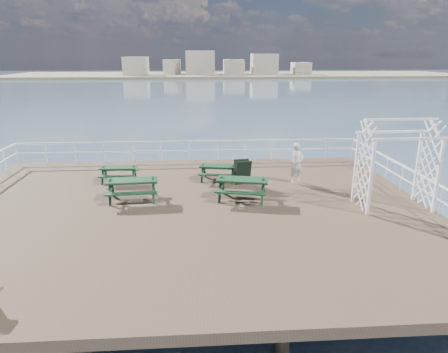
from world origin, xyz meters
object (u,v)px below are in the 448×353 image
picnic_table_c (218,169)px  trellis_arbor (396,169)px  picnic_table_b (242,184)px  picnic_table_a (119,171)px  person (297,163)px  picnic_table_d (132,185)px

picnic_table_c → trellis_arbor: 7.31m
picnic_table_c → picnic_table_b: bearing=-60.3°
picnic_table_a → person: 7.84m
picnic_table_d → trellis_arbor: 9.82m
trellis_arbor → person: size_ratio=1.87×
picnic_table_a → person: size_ratio=0.92×
picnic_table_b → picnic_table_c: picnic_table_b is taller
picnic_table_a → picnic_table_c: (4.39, -0.11, 0.01)m
trellis_arbor → picnic_table_d: bearing=170.9°
picnic_table_c → person: 3.47m
picnic_table_b → picnic_table_d: (-4.24, 0.21, -0.00)m
picnic_table_d → person: person is taller
picnic_table_c → picnic_table_d: (-3.44, -2.30, 0.10)m
picnic_table_b → picnic_table_d: bearing=-169.7°
picnic_table_b → picnic_table_d: 4.24m
picnic_table_b → person: size_ratio=1.27×
picnic_table_b → trellis_arbor: size_ratio=0.68×
picnic_table_b → person: bearing=50.0°
picnic_table_a → picnic_table_c: bearing=0.2°
person → picnic_table_d: bearing=171.8°
picnic_table_d → person: 7.07m
trellis_arbor → person: 4.25m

